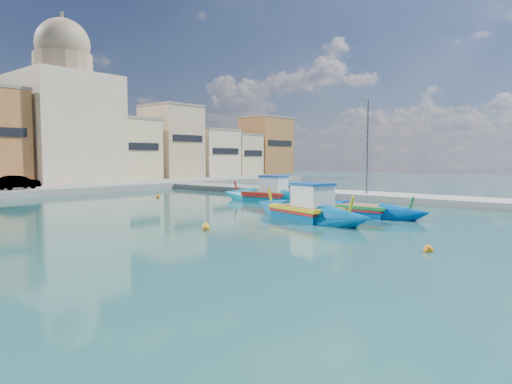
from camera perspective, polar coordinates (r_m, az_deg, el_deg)
ground at (r=19.37m, az=5.79°, el=-5.71°), size 160.00×160.00×0.00m
east_quay at (r=35.51m, az=22.65°, el=-1.02°), size 4.00×70.00×0.50m
north_quay at (r=45.76m, az=-29.21°, el=-0.04°), size 80.00×8.00×0.60m
north_townhouses at (r=55.01m, az=-25.49°, el=5.63°), size 83.20×7.87×10.19m
church_block at (r=57.21m, az=-22.79°, el=9.08°), size 10.00×10.00×19.10m
quay_street_lamp at (r=37.17m, az=13.70°, el=5.72°), size 1.18×0.16×8.00m
luzzu_turquoise_cabin at (r=24.93m, az=6.31°, el=-2.58°), size 4.83×9.87×3.11m
luzzu_blue_cabin at (r=34.76m, az=1.58°, el=-0.59°), size 3.03×8.84×3.07m
luzzu_cyan_mid at (r=37.51m, az=5.74°, el=-0.37°), size 6.43×9.38×2.79m
luzzu_blue_south at (r=26.96m, az=13.25°, el=-2.44°), size 2.08×8.03×2.30m
mooring_buoys at (r=24.83m, az=-2.44°, el=-3.27°), size 25.27×25.64×0.36m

